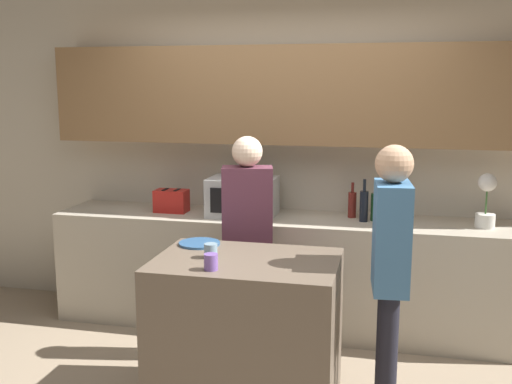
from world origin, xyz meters
name	(u,v)px	position (x,y,z in m)	size (l,w,h in m)	color
back_wall	(289,131)	(0.00, 1.66, 1.54)	(6.40, 0.40, 2.70)	beige
back_counter	(282,272)	(0.00, 1.39, 0.44)	(3.60, 0.62, 0.89)	#B7AD99
kitchen_island	(247,334)	(0.02, 0.15, 0.46)	(1.06, 0.73, 0.92)	brown
microwave	(243,197)	(-0.31, 1.39, 1.04)	(0.52, 0.39, 0.30)	#B7BABC
toaster	(171,201)	(-0.91, 1.39, 0.98)	(0.26, 0.16, 0.18)	#B21E19
potted_plant	(486,201)	(1.49, 1.39, 1.09)	(0.14, 0.14, 0.40)	silver
bottle_0	(352,204)	(0.53, 1.51, 0.99)	(0.06, 0.06, 0.27)	maroon
bottle_1	(364,205)	(0.62, 1.39, 1.01)	(0.06, 0.06, 0.32)	black
bottle_2	(375,206)	(0.70, 1.43, 1.00)	(0.06, 0.06, 0.29)	#194723
bottle_3	(388,210)	(0.81, 1.36, 0.99)	(0.07, 0.07, 0.26)	#472814
plate_on_island	(199,243)	(-0.35, 0.40, 0.92)	(0.26, 0.26, 0.01)	#2D5684
cup_0	(211,262)	(-0.12, -0.08, 0.96)	(0.08, 0.08, 0.09)	#7855AD
cup_1	(211,251)	(-0.19, 0.14, 0.96)	(0.08, 0.08, 0.08)	#7C9DB4
person_left	(247,230)	(-0.13, 0.78, 0.93)	(0.37, 0.26, 1.57)	black
person_center	(390,261)	(0.83, 0.22, 0.94)	(0.22, 0.36, 1.59)	black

